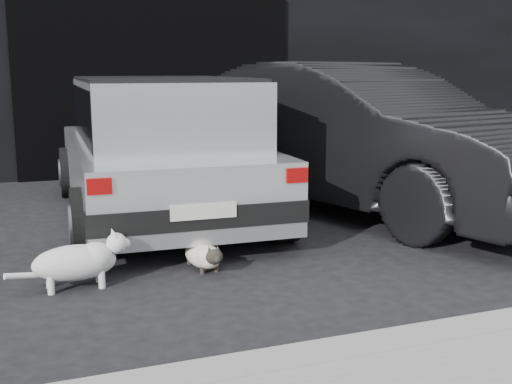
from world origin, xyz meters
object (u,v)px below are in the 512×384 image
object	(u,v)px
cat_siamese	(205,256)
cat_white	(80,261)
silver_hatchback	(160,142)
second_car	(357,136)

from	to	relation	value
cat_siamese	cat_white	xyz separation A→B (m)	(-0.95, -0.09, 0.09)
silver_hatchback	cat_siamese	size ratio (longest dim) A/B	5.79
second_car	cat_siamese	world-z (taller)	second_car
cat_siamese	silver_hatchback	bearing A→B (deg)	-98.18
second_car	cat_white	world-z (taller)	second_car
second_car	cat_siamese	xyz separation A→B (m)	(-2.24, -1.58, -0.70)
cat_white	silver_hatchback	bearing A→B (deg)	151.63
silver_hatchback	cat_white	bearing A→B (deg)	-115.10
silver_hatchback	cat_white	size ratio (longest dim) A/B	4.57
second_car	cat_white	size ratio (longest dim) A/B	5.56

